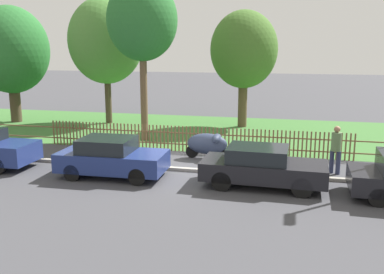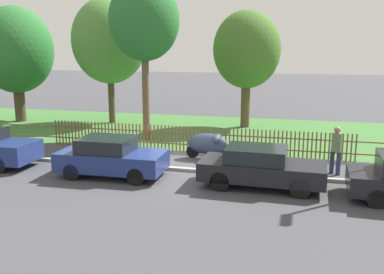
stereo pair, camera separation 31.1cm
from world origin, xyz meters
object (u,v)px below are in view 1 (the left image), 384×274
object	(u,v)px
tree_behind_motorcycle	(106,41)
tree_mid_park	(142,21)
covered_motorcycle	(208,144)
tree_nearest_kerb	(11,50)
parked_car_red_compact	(262,166)
parked_car_navy_estate	(111,157)
tree_far_left	(244,50)
pedestrian_near_fence	(336,147)

from	to	relation	value
tree_behind_motorcycle	tree_mid_park	distance (m)	5.48
covered_motorcycle	tree_nearest_kerb	xyz separation A→B (m)	(-13.13, 5.99, 3.67)
parked_car_red_compact	tree_behind_motorcycle	world-z (taller)	tree_behind_motorcycle
parked_car_red_compact	tree_behind_motorcycle	bearing A→B (deg)	136.24
parked_car_navy_estate	tree_far_left	world-z (taller)	tree_far_left
parked_car_navy_estate	tree_behind_motorcycle	xyz separation A→B (m)	(-4.56, 10.05, 4.14)
tree_behind_motorcycle	tree_far_left	bearing A→B (deg)	4.17
tree_behind_motorcycle	pedestrian_near_fence	xyz separation A→B (m)	(12.31, -7.90, -3.85)
covered_motorcycle	pedestrian_near_fence	world-z (taller)	pedestrian_near_fence
tree_far_left	covered_motorcycle	bearing A→B (deg)	-94.14
parked_car_red_compact	tree_nearest_kerb	world-z (taller)	tree_nearest_kerb
tree_nearest_kerb	tree_mid_park	distance (m)	9.98
covered_motorcycle	pedestrian_near_fence	xyz separation A→B (m)	(4.88, -1.03, 0.36)
tree_far_left	tree_nearest_kerb	bearing A→B (deg)	-173.87
tree_nearest_kerb	tree_mid_park	bearing A→B (deg)	-18.27
parked_car_navy_estate	tree_far_left	distance (m)	11.74
covered_motorcycle	tree_nearest_kerb	distance (m)	14.89
covered_motorcycle	parked_car_navy_estate	bearing A→B (deg)	-131.32
parked_car_navy_estate	tree_nearest_kerb	world-z (taller)	tree_nearest_kerb
tree_far_left	tree_behind_motorcycle	bearing A→B (deg)	-175.83
tree_nearest_kerb	pedestrian_near_fence	xyz separation A→B (m)	(18.01, -7.01, -3.31)
tree_behind_motorcycle	tree_mid_park	xyz separation A→B (m)	(3.67, -3.98, 0.86)
tree_mid_park	pedestrian_near_fence	bearing A→B (deg)	-24.39
tree_nearest_kerb	tree_behind_motorcycle	bearing A→B (deg)	8.83
parked_car_red_compact	tree_nearest_kerb	size ratio (longest dim) A/B	0.59
parked_car_navy_estate	parked_car_red_compact	xyz separation A→B (m)	(5.27, 0.07, -0.01)
tree_far_left	pedestrian_near_fence	bearing A→B (deg)	-62.90
tree_far_left	pedestrian_near_fence	world-z (taller)	tree_far_left
tree_mid_park	tree_far_left	world-z (taller)	tree_mid_park
pedestrian_near_fence	tree_nearest_kerb	bearing A→B (deg)	-171.32
parked_car_navy_estate	tree_mid_park	bearing A→B (deg)	97.10
tree_mid_park	tree_far_left	size ratio (longest dim) A/B	1.18
parked_car_navy_estate	pedestrian_near_fence	size ratio (longest dim) A/B	2.17
parked_car_red_compact	tree_far_left	bearing A→B (deg)	101.67
covered_motorcycle	tree_behind_motorcycle	size ratio (longest dim) A/B	0.24
tree_nearest_kerb	tree_mid_park	size ratio (longest dim) A/B	0.90
covered_motorcycle	tree_mid_park	bearing A→B (deg)	143.17
parked_car_navy_estate	tree_behind_motorcycle	world-z (taller)	tree_behind_motorcycle
parked_car_red_compact	covered_motorcycle	distance (m)	3.93
covered_motorcycle	tree_far_left	size ratio (longest dim) A/B	0.28
tree_behind_motorcycle	pedestrian_near_fence	size ratio (longest dim) A/B	4.18
tree_nearest_kerb	tree_far_left	world-z (taller)	tree_nearest_kerb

